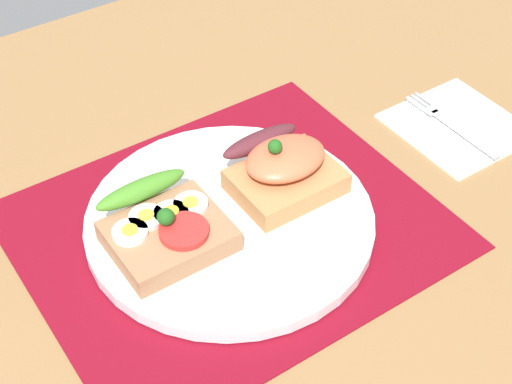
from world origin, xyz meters
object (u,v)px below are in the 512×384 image
object	(u,v)px
sandwich_salmon	(282,168)
fork	(450,123)
sandwich_egg_tomato	(164,227)
napkin	(458,125)
plate	(230,221)

from	to	relation	value
sandwich_salmon	fork	size ratio (longest dim) A/B	0.76
sandwich_salmon	fork	xyz separation A→B (cm)	(21.52, -1.45, -3.02)
sandwich_egg_tomato	sandwich_salmon	bearing A→B (deg)	0.16
sandwich_egg_tomato	sandwich_salmon	distance (cm)	13.08
napkin	sandwich_egg_tomato	bearing A→B (deg)	177.14
sandwich_egg_tomato	fork	size ratio (longest dim) A/B	0.78
sandwich_egg_tomato	fork	world-z (taller)	sandwich_egg_tomato
sandwich_salmon	napkin	world-z (taller)	sandwich_salmon
sandwich_egg_tomato	sandwich_salmon	size ratio (longest dim) A/B	1.03
plate	fork	world-z (taller)	plate
sandwich_egg_tomato	napkin	bearing A→B (deg)	-2.86
plate	sandwich_salmon	distance (cm)	7.24
plate	napkin	distance (cm)	29.12
sandwich_salmon	napkin	xyz separation A→B (cm)	(22.49, -1.81, -3.48)
sandwich_egg_tomato	napkin	distance (cm)	35.71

